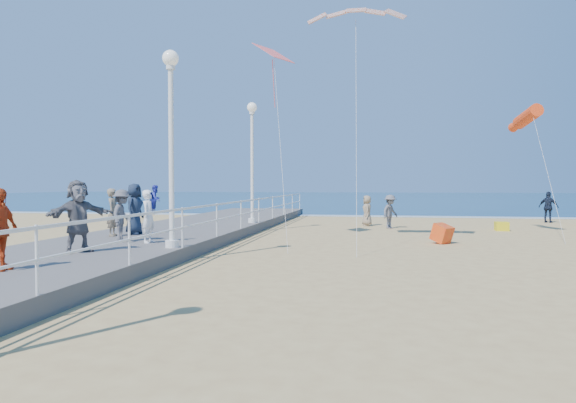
% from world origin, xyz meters
% --- Properties ---
extents(ground, '(160.00, 160.00, 0.00)m').
position_xyz_m(ground, '(0.00, 0.00, 0.00)').
color(ground, tan).
rests_on(ground, ground).
extents(ocean, '(160.00, 90.00, 0.05)m').
position_xyz_m(ocean, '(0.00, 65.00, 0.01)').
color(ocean, '#0D3150').
rests_on(ocean, ground).
extents(surf_line, '(160.00, 1.20, 0.04)m').
position_xyz_m(surf_line, '(0.00, 20.50, 0.03)').
color(surf_line, silver).
rests_on(surf_line, ground).
extents(boardwalk, '(5.00, 44.00, 0.40)m').
position_xyz_m(boardwalk, '(-7.50, 0.00, 0.20)').
color(boardwalk, slate).
rests_on(boardwalk, ground).
extents(railing, '(0.05, 42.00, 0.55)m').
position_xyz_m(railing, '(-5.05, 0.00, 1.25)').
color(railing, white).
rests_on(railing, boardwalk).
extents(lamp_post_mid, '(0.44, 0.44, 5.32)m').
position_xyz_m(lamp_post_mid, '(-5.35, 0.00, 3.66)').
color(lamp_post_mid, white).
rests_on(lamp_post_mid, boardwalk).
extents(lamp_post_far, '(0.44, 0.44, 5.32)m').
position_xyz_m(lamp_post_far, '(-5.35, 9.00, 3.66)').
color(lamp_post_far, white).
rests_on(lamp_post_far, boardwalk).
extents(woman_holding_toddler, '(0.40, 0.58, 1.55)m').
position_xyz_m(woman_holding_toddler, '(-6.44, 0.91, 1.18)').
color(woman_holding_toddler, white).
rests_on(woman_holding_toddler, boardwalk).
extents(toddler_held, '(0.34, 0.43, 0.85)m').
position_xyz_m(toddler_held, '(-6.29, 1.06, 1.67)').
color(toddler_held, '#333EC1').
rests_on(toddler_held, boardwalk).
extents(spectator_2, '(0.71, 1.08, 1.57)m').
position_xyz_m(spectator_2, '(-7.37, 1.07, 1.18)').
color(spectator_2, '#545257').
rests_on(spectator_2, boardwalk).
extents(spectator_4, '(0.56, 0.85, 1.74)m').
position_xyz_m(spectator_4, '(-8.05, 3.20, 1.27)').
color(spectator_4, '#1C283D').
rests_on(spectator_4, boardwalk).
extents(spectator_5, '(1.39, 1.72, 1.84)m').
position_xyz_m(spectator_5, '(-7.27, -1.36, 1.32)').
color(spectator_5, slate).
rests_on(spectator_5, boardwalk).
extents(spectator_6, '(0.47, 0.63, 1.58)m').
position_xyz_m(spectator_6, '(-8.45, 2.51, 1.19)').
color(spectator_6, '#806F58').
rests_on(spectator_6, boardwalk).
extents(beach_walker_a, '(1.09, 1.19, 1.61)m').
position_xyz_m(beach_walker_a, '(0.73, 11.69, 0.80)').
color(beach_walker_a, slate).
rests_on(beach_walker_a, ground).
extents(beach_walker_b, '(1.07, 0.88, 1.71)m').
position_xyz_m(beach_walker_b, '(9.32, 16.86, 0.85)').
color(beach_walker_b, '#172034').
rests_on(beach_walker_b, ground).
extents(beach_walker_c, '(0.57, 0.80, 1.54)m').
position_xyz_m(beach_walker_c, '(-0.39, 13.05, 0.77)').
color(beach_walker_c, gray).
rests_on(beach_walker_c, ground).
extents(box_kite, '(0.89, 0.88, 0.74)m').
position_xyz_m(box_kite, '(2.41, 5.73, 0.30)').
color(box_kite, red).
rests_on(box_kite, ground).
extents(beach_chair_left, '(0.55, 0.55, 0.40)m').
position_xyz_m(beach_chair_left, '(5.69, 11.43, 0.20)').
color(beach_chair_left, yellow).
rests_on(beach_chair_left, ground).
extents(kite_parafoil, '(3.45, 0.94, 0.65)m').
position_xyz_m(kite_parafoil, '(-0.63, 4.67, 8.03)').
color(kite_parafoil, '#C64117').
extents(kite_windsock, '(1.04, 2.86, 1.12)m').
position_xyz_m(kite_windsock, '(6.29, 9.79, 4.93)').
color(kite_windsock, '#E93E13').
extents(kite_diamond_pink, '(1.52, 1.60, 0.69)m').
position_xyz_m(kite_diamond_pink, '(-3.70, 5.71, 6.98)').
color(kite_diamond_pink, '#FF5E5D').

